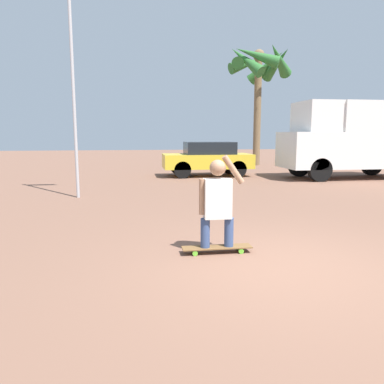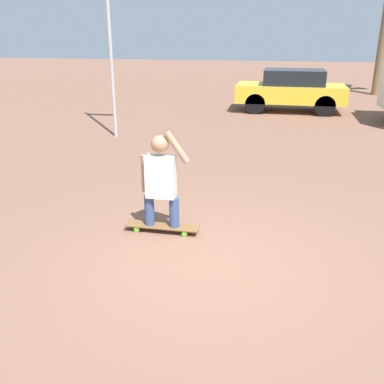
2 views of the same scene
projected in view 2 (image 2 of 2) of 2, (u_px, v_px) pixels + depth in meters
name	position (u px, v px, depth m)	size (l,w,h in m)	color
ground_plane	(210.00, 264.00, 5.35)	(80.00, 80.00, 0.00)	brown
skateboard	(162.00, 226.00, 6.19)	(1.07, 0.24, 0.10)	brown
person_skateboarder	(161.00, 177.00, 5.93)	(0.69, 0.24, 1.40)	#384C7A
parked_car_yellow	(291.00, 89.00, 15.32)	(3.81, 1.73, 1.47)	black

